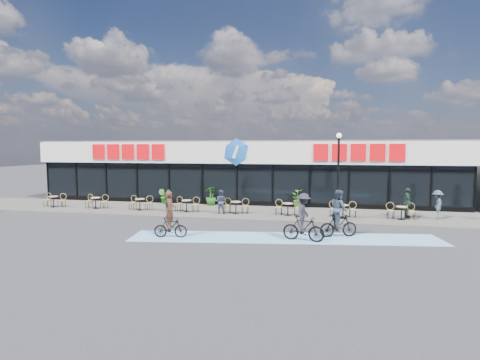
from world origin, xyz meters
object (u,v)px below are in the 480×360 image
object	(u,v)px
potted_plant_mid	(211,196)
patron_right	(221,202)
lamp_post	(338,169)
cyclist_a	(304,220)
patron_left	(168,200)
potted_plant_left	(163,196)
pedestrian_a	(437,205)
cyclist_b	(339,217)
bistro_set_0	(54,200)
pedestrian_b	(407,203)
potted_plant_right	(298,199)

from	to	relation	value
potted_plant_mid	patron_right	world-z (taller)	patron_right
lamp_post	cyclist_a	bearing A→B (deg)	-111.60
patron_left	patron_right	size ratio (longest dim) A/B	0.96
potted_plant_left	pedestrian_a	world-z (taller)	pedestrian_a
pedestrian_a	cyclist_b	size ratio (longest dim) A/B	0.74
potted_plant_left	cyclist_b	distance (m)	13.98
potted_plant_left	patron_left	size ratio (longest dim) A/B	0.75
lamp_post	pedestrian_a	distance (m)	6.22
bistro_set_0	potted_plant_mid	size ratio (longest dim) A/B	1.17
potted_plant_mid	pedestrian_b	xyz separation A→B (m)	(12.27, -2.28, 0.21)
patron_left	pedestrian_b	distance (m)	14.19
patron_right	cyclist_a	size ratio (longest dim) A/B	0.68
patron_right	cyclist_a	bearing A→B (deg)	140.06
patron_right	cyclist_b	distance (m)	7.97
patron_right	patron_left	bearing A→B (deg)	5.27
cyclist_b	potted_plant_mid	bearing A→B (deg)	137.92
patron_right	pedestrian_b	distance (m)	10.80
bistro_set_0	potted_plant_left	xyz separation A→B (m)	(6.59, 2.91, 0.06)
potted_plant_left	pedestrian_b	distance (m)	16.05
patron_left	pedestrian_a	size ratio (longest dim) A/B	0.85
potted_plant_right	patron_right	bearing A→B (deg)	-145.84
potted_plant_mid	potted_plant_right	xyz separation A→B (m)	(5.99, -0.01, -0.06)
potted_plant_right	pedestrian_b	xyz separation A→B (m)	(6.27, -2.27, 0.27)
potted_plant_left	cyclist_a	bearing A→B (deg)	-39.93
patron_left	cyclist_a	world-z (taller)	cyclist_a
cyclist_a	cyclist_b	size ratio (longest dim) A/B	0.96
lamp_post	potted_plant_right	world-z (taller)	lamp_post
potted_plant_right	patron_right	distance (m)	5.44
lamp_post	bistro_set_0	size ratio (longest dim) A/B	3.10
potted_plant_left	potted_plant_mid	world-z (taller)	potted_plant_mid
potted_plant_left	patron_right	distance (m)	6.00
potted_plant_mid	cyclist_a	distance (m)	10.75
patron_left	patron_right	bearing A→B (deg)	156.65
lamp_post	bistro_set_0	bearing A→B (deg)	175.52
pedestrian_b	bistro_set_0	bearing A→B (deg)	92.66
potted_plant_mid	potted_plant_right	world-z (taller)	potted_plant_mid
potted_plant_right	patron_left	world-z (taller)	patron_left
patron_left	patron_right	world-z (taller)	patron_right
patron_right	pedestrian_a	xyz separation A→B (m)	(12.34, 0.76, 0.09)
potted_plant_mid	cyclist_b	world-z (taller)	cyclist_b
bistro_set_0	patron_right	world-z (taller)	patron_right
pedestrian_a	pedestrian_b	world-z (taller)	pedestrian_b
patron_right	cyclist_b	bearing A→B (deg)	153.54
bistro_set_0	pedestrian_b	distance (m)	22.47
bistro_set_0	pedestrian_a	xyz separation A→B (m)	(24.03, 0.50, 0.36)
lamp_post	potted_plant_right	xyz separation A→B (m)	(-2.31, 4.24, -2.27)
bistro_set_0	potted_plant_right	distance (m)	16.42
lamp_post	potted_plant_left	bearing A→B (deg)	159.89
potted_plant_left	cyclist_b	world-z (taller)	cyclist_b
pedestrian_a	patron_left	bearing A→B (deg)	-76.64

